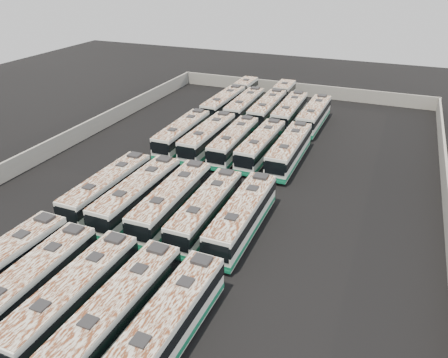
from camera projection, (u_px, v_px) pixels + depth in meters
ground at (222, 183)px, 47.71m from camera, size 140.00×140.00×0.00m
perimeter_wall at (222, 174)px, 47.21m from camera, size 45.20×73.20×2.20m
bus_front_left at (31, 285)px, 30.41m from camera, size 2.74×11.97×3.36m
bus_front_center at (73, 297)px, 29.32m from camera, size 2.69×12.04×3.39m
bus_front_right at (118, 311)px, 28.13m from camera, size 2.87×12.18×3.41m
bus_front_far_right at (166, 327)px, 26.92m from camera, size 2.81×12.18×3.42m
bus_midfront_far_left at (108, 188)px, 42.98m from camera, size 2.61×12.05×3.39m
bus_midfront_left at (138, 195)px, 41.71m from camera, size 2.74×12.45×3.50m
bus_midfront_center at (172, 201)px, 40.66m from camera, size 2.86×12.46×3.50m
bus_midfront_right at (206, 210)px, 39.38m from camera, size 2.63×11.93×3.36m
bus_midfront_far_right at (242, 216)px, 38.30m from camera, size 2.65×12.26×3.45m
bus_midback_far_left at (182, 134)px, 56.24m from camera, size 2.76×12.11×3.40m
bus_midback_left at (208, 137)px, 55.01m from camera, size 2.67×12.28×3.46m
bus_midback_center at (234, 142)px, 53.85m from camera, size 2.67×11.95×3.36m
bus_midback_right at (261, 145)px, 52.77m from camera, size 2.75×11.97×3.36m
bus_midback_far_right at (289, 150)px, 51.43m from camera, size 2.60×12.23×3.45m
bus_back_far_left at (232, 98)px, 70.13m from camera, size 2.74×18.77×3.40m
bus_back_left at (245, 106)px, 66.36m from camera, size 2.80×12.16×3.41m
bus_back_center at (273, 103)px, 67.78m from camera, size 2.89×19.12×3.46m
bus_back_right at (290, 112)px, 63.92m from camera, size 2.75×12.31×3.46m
bus_back_far_right at (314, 115)px, 62.72m from camera, size 2.66×12.07×3.39m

